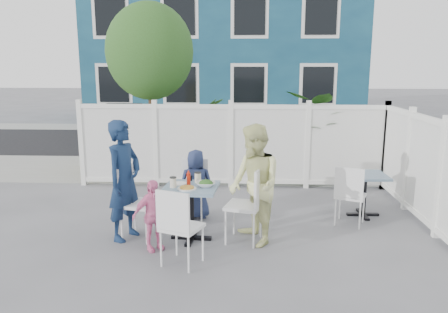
{
  "coord_description": "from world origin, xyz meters",
  "views": [
    {
      "loc": [
        0.37,
        -5.79,
        2.31
      ],
      "look_at": [
        0.08,
        0.17,
        1.07
      ],
      "focal_mm": 35.0,
      "sensor_mm": 36.0,
      "label": 1
    }
  ],
  "objects_px": {
    "woman": "(254,185)",
    "man": "(124,180)",
    "toddler": "(153,215)",
    "chair_near": "(178,222)",
    "main_table": "(191,198)",
    "utility_cabinet": "(124,137)",
    "chair_right": "(250,199)",
    "chair_back": "(193,184)",
    "chair_left": "(134,197)",
    "spare_table": "(365,184)",
    "boy": "(196,184)"
  },
  "relations": [
    {
      "from": "main_table",
      "to": "utility_cabinet",
      "type": "bearing_deg",
      "value": 116.16
    },
    {
      "from": "spare_table",
      "to": "toddler",
      "type": "distance_m",
      "value": 3.35
    },
    {
      "from": "chair_near",
      "to": "spare_table",
      "type": "bearing_deg",
      "value": 58.22
    },
    {
      "from": "utility_cabinet",
      "to": "woman",
      "type": "relative_size",
      "value": 0.88
    },
    {
      "from": "boy",
      "to": "woman",
      "type": "bearing_deg",
      "value": 125.33
    },
    {
      "from": "chair_right",
      "to": "man",
      "type": "distance_m",
      "value": 1.7
    },
    {
      "from": "chair_right",
      "to": "chair_back",
      "type": "distance_m",
      "value": 1.26
    },
    {
      "from": "main_table",
      "to": "chair_left",
      "type": "relative_size",
      "value": 0.76
    },
    {
      "from": "man",
      "to": "boy",
      "type": "bearing_deg",
      "value": -23.36
    },
    {
      "from": "chair_near",
      "to": "man",
      "type": "height_order",
      "value": "man"
    },
    {
      "from": "woman",
      "to": "chair_left",
      "type": "bearing_deg",
      "value": -118.02
    },
    {
      "from": "boy",
      "to": "toddler",
      "type": "xyz_separation_m",
      "value": [
        -0.41,
        -1.23,
        -0.07
      ]
    },
    {
      "from": "woman",
      "to": "chair_back",
      "type": "bearing_deg",
      "value": -159.75
    },
    {
      "from": "chair_back",
      "to": "man",
      "type": "xyz_separation_m",
      "value": [
        -0.83,
        -0.86,
        0.28
      ]
    },
    {
      "from": "main_table",
      "to": "chair_back",
      "type": "bearing_deg",
      "value": 94.44
    },
    {
      "from": "woman",
      "to": "toddler",
      "type": "distance_m",
      "value": 1.36
    },
    {
      "from": "man",
      "to": "toddler",
      "type": "distance_m",
      "value": 0.69
    },
    {
      "from": "main_table",
      "to": "chair_back",
      "type": "distance_m",
      "value": 0.87
    },
    {
      "from": "utility_cabinet",
      "to": "chair_near",
      "type": "bearing_deg",
      "value": -71.3
    },
    {
      "from": "main_table",
      "to": "spare_table",
      "type": "xyz_separation_m",
      "value": [
        2.58,
        1.08,
        -0.06
      ]
    },
    {
      "from": "boy",
      "to": "toddler",
      "type": "distance_m",
      "value": 1.3
    },
    {
      "from": "chair_near",
      "to": "toddler",
      "type": "height_order",
      "value": "chair_near"
    },
    {
      "from": "man",
      "to": "toddler",
      "type": "bearing_deg",
      "value": -107.59
    },
    {
      "from": "utility_cabinet",
      "to": "chair_left",
      "type": "xyz_separation_m",
      "value": [
        1.3,
        -4.19,
        -0.12
      ]
    },
    {
      "from": "spare_table",
      "to": "woman",
      "type": "distance_m",
      "value": 2.1
    },
    {
      "from": "toddler",
      "to": "man",
      "type": "bearing_deg",
      "value": 105.04
    },
    {
      "from": "utility_cabinet",
      "to": "man",
      "type": "relative_size",
      "value": 0.86
    },
    {
      "from": "main_table",
      "to": "chair_back",
      "type": "relative_size",
      "value": 0.83
    },
    {
      "from": "chair_near",
      "to": "man",
      "type": "distance_m",
      "value": 1.22
    },
    {
      "from": "chair_right",
      "to": "man",
      "type": "xyz_separation_m",
      "value": [
        -1.68,
        0.07,
        0.22
      ]
    },
    {
      "from": "woman",
      "to": "toddler",
      "type": "xyz_separation_m",
      "value": [
        -1.28,
        -0.29,
        -0.33
      ]
    },
    {
      "from": "main_table",
      "to": "woman",
      "type": "height_order",
      "value": "woman"
    },
    {
      "from": "main_table",
      "to": "woman",
      "type": "distance_m",
      "value": 0.87
    },
    {
      "from": "woman",
      "to": "man",
      "type": "bearing_deg",
      "value": -116.61
    },
    {
      "from": "man",
      "to": "boy",
      "type": "xyz_separation_m",
      "value": [
        0.87,
        0.85,
        -0.28
      ]
    },
    {
      "from": "boy",
      "to": "man",
      "type": "bearing_deg",
      "value": 36.99
    },
    {
      "from": "woman",
      "to": "boy",
      "type": "xyz_separation_m",
      "value": [
        -0.87,
        0.94,
        -0.26
      ]
    },
    {
      "from": "spare_table",
      "to": "chair_back",
      "type": "height_order",
      "value": "chair_back"
    },
    {
      "from": "chair_back",
      "to": "boy",
      "type": "height_order",
      "value": "boy"
    },
    {
      "from": "main_table",
      "to": "chair_near",
      "type": "xyz_separation_m",
      "value": [
        -0.05,
        -0.83,
        -0.03
      ]
    },
    {
      "from": "chair_right",
      "to": "toddler",
      "type": "bearing_deg",
      "value": 118.77
    },
    {
      "from": "chair_back",
      "to": "man",
      "type": "distance_m",
      "value": 1.22
    },
    {
      "from": "chair_back",
      "to": "chair_right",
      "type": "bearing_deg",
      "value": 140.1
    },
    {
      "from": "main_table",
      "to": "man",
      "type": "distance_m",
      "value": 0.93
    },
    {
      "from": "utility_cabinet",
      "to": "chair_back",
      "type": "xyz_separation_m",
      "value": [
        2.01,
        -3.37,
        -0.17
      ]
    },
    {
      "from": "chair_left",
      "to": "chair_right",
      "type": "bearing_deg",
      "value": 99.86
    },
    {
      "from": "chair_near",
      "to": "woman",
      "type": "height_order",
      "value": "woman"
    },
    {
      "from": "woman",
      "to": "toddler",
      "type": "height_order",
      "value": "woman"
    },
    {
      "from": "toddler",
      "to": "chair_left",
      "type": "bearing_deg",
      "value": 94.4
    },
    {
      "from": "man",
      "to": "woman",
      "type": "bearing_deg",
      "value": -70.68
    }
  ]
}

